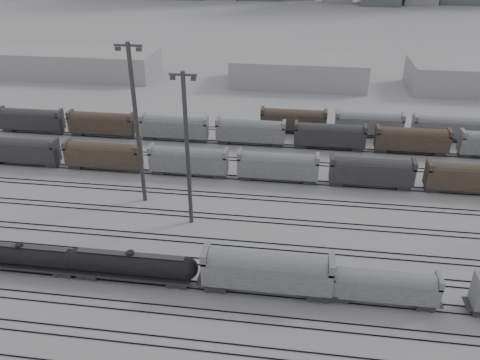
# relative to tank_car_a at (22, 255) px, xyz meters

# --- Properties ---
(ground) EXTENTS (900.00, 900.00, 0.00)m
(ground) POSITION_rel_tank_car_a_xyz_m (25.08, -1.00, -2.44)
(ground) COLOR #A6A5AA
(ground) RESTS_ON ground
(tracks) EXTENTS (220.00, 71.50, 0.16)m
(tracks) POSITION_rel_tank_car_a_xyz_m (25.08, 16.50, -2.36)
(tracks) COLOR black
(tracks) RESTS_ON ground
(tank_car_a) EXTENTS (17.07, 2.85, 4.22)m
(tank_car_a) POSITION_rel_tank_car_a_xyz_m (0.00, 0.00, 0.00)
(tank_car_a) COLOR #262629
(tank_car_a) RESTS_ON ground
(tank_car_b) EXTENTS (18.07, 3.01, 4.47)m
(tank_car_b) POSITION_rel_tank_car_a_xyz_m (15.66, -0.00, 0.14)
(tank_car_b) COLOR #262629
(tank_car_b) RESTS_ON ground
(hopper_car_a) EXTENTS (16.70, 3.32, 5.97)m
(hopper_car_a) POSITION_rel_tank_car_a_xyz_m (33.71, 0.00, 1.25)
(hopper_car_a) COLOR #262629
(hopper_car_a) RESTS_ON ground
(hopper_car_b) EXTENTS (13.39, 2.66, 4.79)m
(hopper_car_b) POSITION_rel_tank_car_a_xyz_m (48.32, 0.00, 0.52)
(hopper_car_b) COLOR #262629
(hopper_car_b) RESTS_ON ground
(light_mast_b) EXTENTS (4.36, 0.70, 27.25)m
(light_mast_b) POSITION_rel_tank_car_a_xyz_m (10.58, 20.65, 12.01)
(light_mast_b) COLOR #3C3C3E
(light_mast_b) RESTS_ON ground
(light_mast_c) EXTENTS (3.96, 0.63, 24.72)m
(light_mast_c) POSITION_rel_tank_car_a_xyz_m (20.22, 14.95, 10.67)
(light_mast_c) COLOR #3C3C3E
(light_mast_c) RESTS_ON ground
(bg_string_near) EXTENTS (151.00, 3.00, 5.60)m
(bg_string_near) POSITION_rel_tank_car_a_xyz_m (33.08, 31.00, 0.36)
(bg_string_near) COLOR gray
(bg_string_near) RESTS_ON ground
(bg_string_mid) EXTENTS (151.00, 3.00, 5.60)m
(bg_string_mid) POSITION_rel_tank_car_a_xyz_m (43.08, 47.00, 0.36)
(bg_string_mid) COLOR #262629
(bg_string_mid) RESTS_ON ground
(bg_string_far) EXTENTS (66.00, 3.00, 5.60)m
(bg_string_far) POSITION_rel_tank_car_a_xyz_m (60.58, 55.00, 0.36)
(bg_string_far) COLOR brown
(bg_string_far) RESTS_ON ground
(warehouse_left) EXTENTS (50.00, 18.00, 8.00)m
(warehouse_left) POSITION_rel_tank_car_a_xyz_m (-34.92, 94.00, 1.56)
(warehouse_left) COLOR gray
(warehouse_left) RESTS_ON ground
(warehouse_mid) EXTENTS (40.00, 18.00, 8.00)m
(warehouse_mid) POSITION_rel_tank_car_a_xyz_m (35.08, 94.00, 1.56)
(warehouse_mid) COLOR gray
(warehouse_mid) RESTS_ON ground
(warehouse_right) EXTENTS (35.00, 18.00, 8.00)m
(warehouse_right) POSITION_rel_tank_car_a_xyz_m (85.08, 94.00, 1.56)
(warehouse_right) COLOR gray
(warehouse_right) RESTS_ON ground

